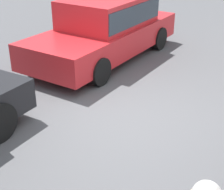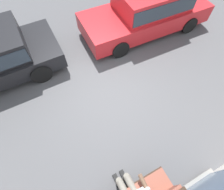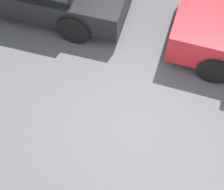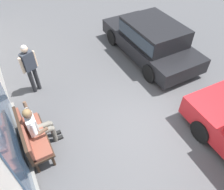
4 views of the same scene
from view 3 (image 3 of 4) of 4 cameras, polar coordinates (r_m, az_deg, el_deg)
The scene contains 1 object.
ground_plane at distance 5.79m, azimuth 4.74°, elevation -3.85°, with size 60.00×60.00×0.00m, color #4C4C4F.
Camera 3 is at (-0.23, 2.60, 5.17)m, focal length 55.00 mm.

